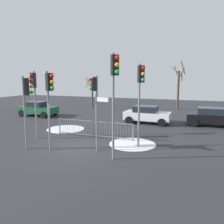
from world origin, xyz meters
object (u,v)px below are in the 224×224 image
(traffic_light_mid_right, at_px, (141,87))
(car_white_far, at_px, (147,114))
(car_black_mid, at_px, (212,117))
(bare_tree_left, at_px, (92,92))
(traffic_light_foreground_left, at_px, (27,96))
(car_green_near, at_px, (38,108))
(traffic_light_mid_left, at_px, (114,83))
(traffic_light_rear_right, at_px, (50,93))
(direction_sign_post, at_px, (97,119))
(bare_tree_centre, at_px, (178,87))
(traffic_light_foreground_right, at_px, (95,92))
(traffic_light_rear_left, at_px, (34,90))

(traffic_light_mid_right, relative_size, car_white_far, 1.19)
(car_black_mid, relative_size, bare_tree_left, 0.99)
(traffic_light_foreground_left, xyz_separation_m, car_green_near, (-6.48, 8.70, -2.10))
(traffic_light_mid_left, distance_m, car_green_near, 14.64)
(traffic_light_rear_right, height_order, direction_sign_post, traffic_light_rear_right)
(traffic_light_mid_left, bearing_deg, traffic_light_foreground_left, -44.40)
(car_green_near, relative_size, bare_tree_left, 0.99)
(bare_tree_centre, bearing_deg, car_green_near, -142.53)
(traffic_light_mid_left, bearing_deg, bare_tree_left, -105.22)
(traffic_light_foreground_left, distance_m, traffic_light_foreground_right, 4.35)
(traffic_light_foreground_left, height_order, bare_tree_centre, bare_tree_centre)
(traffic_light_mid_left, relative_size, bare_tree_centre, 0.85)
(traffic_light_mid_right, xyz_separation_m, car_black_mid, (4.00, 7.50, -2.58))
(traffic_light_rear_left, xyz_separation_m, traffic_light_foreground_right, (3.13, 2.08, -0.18))
(direction_sign_post, relative_size, car_white_far, 0.81)
(bare_tree_left, bearing_deg, traffic_light_mid_right, -55.51)
(car_black_mid, xyz_separation_m, bare_tree_left, (-14.05, 7.13, 1.27))
(traffic_light_rear_right, relative_size, car_white_far, 1.09)
(traffic_light_foreground_right, distance_m, direction_sign_post, 3.36)
(traffic_light_foreground_left, relative_size, direction_sign_post, 1.27)
(traffic_light_rear_right, xyz_separation_m, direction_sign_post, (2.34, 0.78, -1.32))
(bare_tree_left, bearing_deg, traffic_light_mid_left, -60.91)
(traffic_light_rear_right, bearing_deg, traffic_light_foreground_left, -61.87)
(direction_sign_post, bearing_deg, traffic_light_rear_right, -148.71)
(traffic_light_mid_left, relative_size, car_black_mid, 1.28)
(traffic_light_foreground_right, bearing_deg, traffic_light_mid_right, -134.72)
(traffic_light_rear_right, height_order, bare_tree_left, traffic_light_rear_right)
(traffic_light_foreground_left, relative_size, car_green_near, 1.02)
(traffic_light_foreground_right, height_order, car_black_mid, traffic_light_foreground_right)
(traffic_light_mid_left, xyz_separation_m, car_white_far, (-0.42, 9.04, -2.83))
(traffic_light_rear_right, relative_size, car_green_near, 1.09)
(car_black_mid, bearing_deg, car_green_near, -177.36)
(traffic_light_rear_left, xyz_separation_m, traffic_light_rear_right, (2.24, -1.48, -0.04))
(traffic_light_mid_left, distance_m, traffic_light_rear_right, 3.69)
(traffic_light_rear_left, xyz_separation_m, car_green_near, (-5.55, 7.02, -2.33))
(traffic_light_foreground_left, bearing_deg, traffic_light_mid_right, 60.17)
(car_black_mid, relative_size, bare_tree_centre, 0.66)
(traffic_light_rear_right, relative_size, bare_tree_centre, 0.72)
(traffic_light_foreground_left, xyz_separation_m, car_black_mid, (9.58, 9.79, -2.10))
(traffic_light_foreground_right, bearing_deg, car_green_near, 38.94)
(traffic_light_mid_left, distance_m, car_black_mid, 11.20)
(traffic_light_mid_right, xyz_separation_m, bare_tree_centre, (0.69, 16.18, -0.68))
(traffic_light_rear_left, xyz_separation_m, car_white_far, (5.46, 7.36, -2.33))
(car_green_near, bearing_deg, traffic_light_mid_right, -26.80)
(traffic_light_foreground_right, relative_size, bare_tree_left, 1.02)
(bare_tree_left, relative_size, bare_tree_centre, 0.67)
(direction_sign_post, distance_m, bare_tree_left, 17.91)
(traffic_light_mid_left, xyz_separation_m, bare_tree_left, (-9.42, 16.93, -1.56))
(traffic_light_foreground_left, distance_m, bare_tree_centre, 19.50)
(traffic_light_rear_left, relative_size, traffic_light_mid_right, 0.92)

